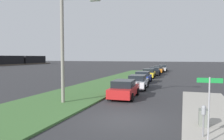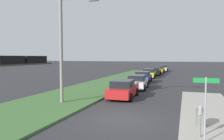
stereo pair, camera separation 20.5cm
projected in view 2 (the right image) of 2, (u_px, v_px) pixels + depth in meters
name	position (u px, v px, depth m)	size (l,w,h in m)	color
ground	(122.00, 120.00, 11.27)	(300.00, 300.00, 0.00)	#2D2D30
grass_median	(94.00, 88.00, 22.66)	(60.00, 6.00, 0.12)	#3D6633
parked_car_red	(123.00, 89.00, 17.46)	(4.38, 2.17, 1.47)	red
parked_car_white	(137.00, 82.00, 22.40)	(4.40, 2.21, 1.47)	silver
parked_car_blue	(143.00, 77.00, 27.88)	(4.35, 2.12, 1.47)	#23389E
parked_car_yellow	(149.00, 73.00, 34.32)	(4.38, 2.18, 1.47)	gold
parked_car_black	(155.00, 71.00, 39.52)	(4.39, 2.19, 1.47)	black
parked_car_orange	(159.00, 69.00, 45.05)	(4.30, 2.02, 1.47)	orange
parked_car_silver	(163.00, 68.00, 50.36)	(4.35, 2.12, 1.47)	#B2B5BA
parking_meter	(200.00, 115.00, 8.50)	(0.18, 0.18, 1.42)	slate
utility_box	(201.00, 119.00, 9.91)	(0.55, 0.40, 0.90)	slate
street_sign	(205.00, 101.00, 7.91)	(0.06, 0.90, 2.60)	#99999E
streetlight	(66.00, 42.00, 14.90)	(0.64, 2.87, 7.50)	gray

